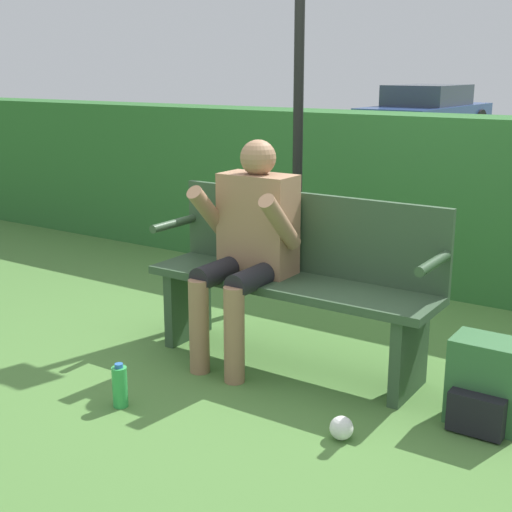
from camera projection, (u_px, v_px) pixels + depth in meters
ground_plane at (288, 363)px, 4.04m from camera, size 40.00×40.00×0.00m
hedge_back at (417, 201)px, 5.39m from camera, size 12.00×0.50×1.29m
park_bench at (295, 277)px, 3.96m from camera, size 1.67×0.43×0.95m
person_seated at (249, 239)px, 3.94m from camera, size 0.56×0.57×1.25m
backpack at (486, 385)px, 3.31m from camera, size 0.34×0.30×0.41m
water_bottle at (120, 386)px, 3.50m from camera, size 0.08×0.08×0.23m
signpost at (298, 94)px, 4.83m from camera, size 0.34×0.09×2.57m
parked_car at (427, 114)px, 16.25m from camera, size 1.85×4.29×1.25m
litter_crumple at (341, 428)px, 3.20m from camera, size 0.11×0.11×0.11m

